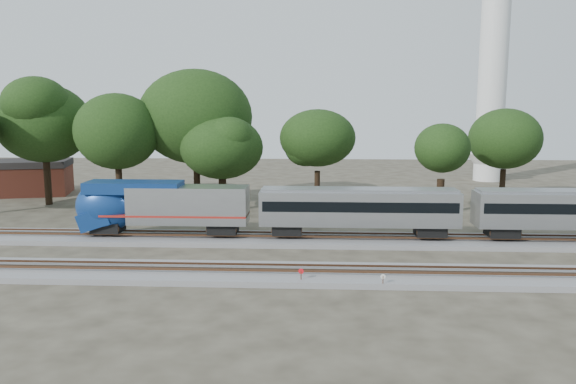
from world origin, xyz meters
name	(u,v)px	position (x,y,z in m)	size (l,w,h in m)	color
ground	(234,260)	(0.00, 0.00, 0.00)	(160.00, 160.00, 0.00)	#383328
track_far	(244,239)	(0.00, 6.00, 0.21)	(160.00, 5.00, 0.73)	slate
track_near	(225,273)	(0.00, -4.00, 0.21)	(160.00, 5.00, 0.73)	slate
switch_stand_red	(301,275)	(5.31, -5.77, 0.73)	(0.35, 0.15, 1.14)	#512D19
switch_stand_white	(383,280)	(10.60, -6.34, 0.65)	(0.32, 0.06, 1.02)	#512D19
switch_lever	(318,285)	(6.40, -6.04, 0.15)	(0.50, 0.30, 0.30)	#512D19
brick_building	(32,177)	(-31.11, 30.16, 2.28)	(10.73, 8.68, 4.52)	brown
tree_1	(44,123)	(-25.41, 22.78, 9.59)	(9.76, 9.76, 13.75)	black
tree_2	(117,132)	(-15.42, 18.87, 8.85)	(9.01, 9.01, 12.70)	black
tree_3	(195,117)	(-7.46, 22.17, 10.37)	(10.55, 10.55, 14.87)	black
tree_4	(222,148)	(-4.02, 19.30, 7.12)	(7.26, 7.26, 10.23)	black
tree_5	(318,138)	(6.40, 21.62, 8.03)	(8.18, 8.18, 11.54)	black
tree_6	(442,148)	(19.59, 18.75, 7.18)	(7.32, 7.32, 10.31)	black
tree_7	(505,139)	(28.32, 25.53, 7.77)	(7.92, 7.92, 11.17)	black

